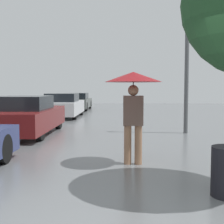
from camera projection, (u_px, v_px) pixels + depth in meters
pedestrian at (133, 89)px, 6.34m from camera, size 1.17×1.17×1.90m
parked_car_second at (25, 116)px, 10.64m from camera, size 1.89×4.48×1.31m
parked_car_third at (63, 106)px, 16.93m from camera, size 1.82×4.25×1.29m
parked_car_farthest at (77, 102)px, 22.66m from camera, size 1.72×4.49×1.23m
street_lamp at (187, 55)px, 10.71m from camera, size 0.26×0.26×4.85m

